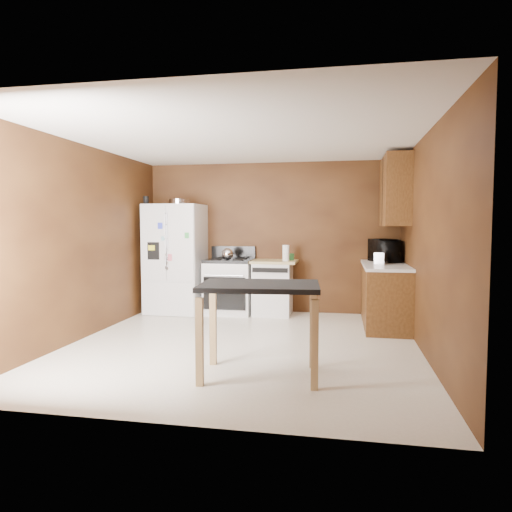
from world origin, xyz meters
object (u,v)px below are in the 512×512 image
(gas_range, at_px, (229,286))
(island, at_px, (260,299))
(kettle, at_px, (227,254))
(refrigerator, at_px, (176,259))
(roasting_pan, at_px, (180,202))
(dishwasher, at_px, (273,287))
(green_canister, at_px, (291,257))
(toaster, at_px, (381,258))
(pen_cup, at_px, (146,200))
(paper_towel, at_px, (286,253))
(microwave, at_px, (385,252))

(gas_range, height_order, island, gas_range)
(kettle, height_order, refrigerator, refrigerator)
(island, bearing_deg, gas_range, 109.26)
(roasting_pan, xyz_separation_m, dishwasher, (1.56, 0.06, -1.39))
(refrigerator, bearing_deg, gas_range, 3.81)
(green_canister, distance_m, toaster, 1.49)
(toaster, height_order, island, toaster)
(kettle, bearing_deg, toaster, -8.02)
(green_canister, height_order, island, green_canister)
(toaster, xyz_separation_m, gas_range, (-2.38, 0.48, -0.52))
(green_canister, bearing_deg, pen_cup, -172.73)
(roasting_pan, relative_size, gas_range, 0.32)
(dishwasher, bearing_deg, pen_cup, -173.82)
(paper_towel, bearing_deg, roasting_pan, 178.85)
(green_canister, distance_m, gas_range, 1.12)
(toaster, xyz_separation_m, island, (-1.34, -2.51, -0.23))
(paper_towel, xyz_separation_m, refrigerator, (-1.85, 0.01, -0.12))
(island, bearing_deg, dishwasher, 96.14)
(pen_cup, relative_size, dishwasher, 0.15)
(microwave, distance_m, island, 3.27)
(refrigerator, bearing_deg, dishwasher, 2.98)
(microwave, bearing_deg, green_canister, 63.03)
(gas_range, bearing_deg, paper_towel, -4.36)
(roasting_pan, relative_size, toaster, 1.52)
(roasting_pan, bearing_deg, dishwasher, 2.22)
(microwave, relative_size, refrigerator, 0.31)
(green_canister, height_order, refrigerator, refrigerator)
(green_canister, bearing_deg, gas_range, -174.28)
(island, bearing_deg, roasting_pan, 122.52)
(toaster, bearing_deg, green_canister, 176.72)
(green_canister, distance_m, refrigerator, 1.92)
(island, bearing_deg, kettle, 110.09)
(microwave, xyz_separation_m, island, (-1.42, -2.93, -0.30))
(roasting_pan, xyz_separation_m, microwave, (3.30, -0.02, -0.79))
(roasting_pan, bearing_deg, toaster, -7.90)
(toaster, xyz_separation_m, dishwasher, (-1.66, 0.51, -0.53))
(kettle, relative_size, refrigerator, 0.10)
(roasting_pan, xyz_separation_m, refrigerator, (-0.07, -0.02, -0.94))
(dishwasher, height_order, island, island)
(paper_towel, relative_size, dishwasher, 0.29)
(roasting_pan, xyz_separation_m, pen_cup, (-0.52, -0.16, 0.02))
(pen_cup, bearing_deg, dishwasher, 6.18)
(kettle, bearing_deg, refrigerator, 174.55)
(gas_range, bearing_deg, microwave, -1.40)
(refrigerator, xyz_separation_m, gas_range, (0.91, 0.06, -0.44))
(green_canister, relative_size, dishwasher, 0.12)
(kettle, bearing_deg, microwave, 2.05)
(toaster, bearing_deg, microwave, 98.81)
(pen_cup, bearing_deg, microwave, 2.10)
(dishwasher, bearing_deg, microwave, -2.78)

